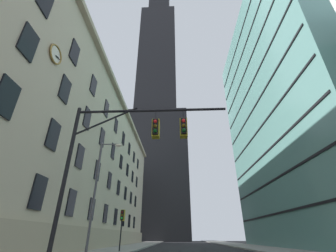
# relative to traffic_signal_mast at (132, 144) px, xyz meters

# --- Properties ---
(station_building) EXTENTS (12.78, 58.36, 22.40)m
(station_building) POSITION_rel_traffic_signal_mast_xyz_m (-13.08, 19.37, 5.52)
(station_building) COLOR #BCAF93
(station_building) RESTS_ON ground
(dark_skyscraper) EXTENTS (24.36, 24.36, 207.64)m
(dark_skyscraper) POSITION_rel_traffic_signal_mast_xyz_m (-6.15, 71.34, 57.32)
(dark_skyscraper) COLOR black
(dark_skyscraper) RESTS_ON ground
(glass_office_midrise) EXTENTS (16.82, 32.52, 40.37)m
(glass_office_midrise) POSITION_rel_traffic_signal_mast_xyz_m (23.33, 20.56, 14.54)
(glass_office_midrise) COLOR slate
(glass_office_midrise) RESTS_ON ground
(traffic_signal_mast) EXTENTS (8.34, 0.63, 7.69)m
(traffic_signal_mast) POSITION_rel_traffic_signal_mast_xyz_m (0.00, 0.00, 0.00)
(traffic_signal_mast) COLOR black
(traffic_signal_mast) RESTS_ON sidewalk_left
(traffic_light_far_left) EXTENTS (0.40, 0.63, 3.65)m
(traffic_light_far_left) POSITION_rel_traffic_signal_mast_xyz_m (-3.29, 13.06, -2.58)
(traffic_light_far_left) COLOR black
(traffic_light_far_left) RESTS_ON sidewalk_left
(street_lamppost) EXTENTS (1.80, 0.32, 8.26)m
(street_lamppost) POSITION_rel_traffic_signal_mast_xyz_m (-3.75, 6.38, -0.68)
(street_lamppost) COLOR #47474C
(street_lamppost) RESTS_ON sidewalk_left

